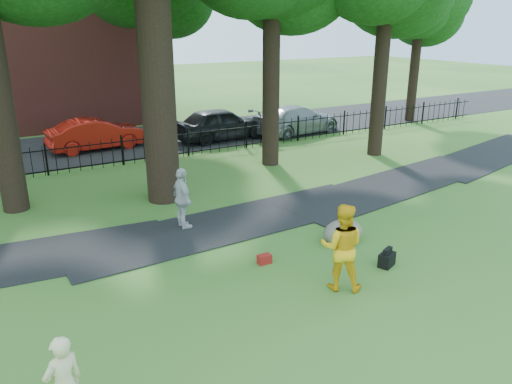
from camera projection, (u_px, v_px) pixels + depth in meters
ground at (273, 289)px, 11.40m from camera, size 120.00×120.00×0.00m
footpath at (232, 224)px, 15.07m from camera, size 36.07×3.85×0.03m
street at (100, 146)px, 24.48m from camera, size 80.00×7.00×0.02m
iron_fence at (122, 151)px, 21.02m from camera, size 44.00×0.04×1.20m
man at (342, 247)px, 11.13m from camera, size 1.26×1.23×2.04m
pedestrian at (182, 199)px, 14.45m from camera, size 0.47×1.09×1.84m
boulder at (343, 230)px, 13.73m from camera, size 1.19×0.91×0.68m
backpack at (387, 260)px, 12.41m from camera, size 0.53×0.44×0.34m
red_bag at (264, 259)px, 12.56m from camera, size 0.34×0.22×0.23m
red_sedan at (96, 134)px, 23.56m from camera, size 4.60×1.86×1.49m
grey_car at (221, 124)px, 25.49m from camera, size 4.95×2.16×1.66m
silver_car at (297, 120)px, 26.92m from camera, size 5.48×2.80×1.52m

